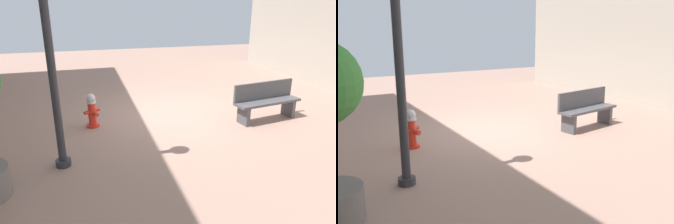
# 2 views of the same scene
# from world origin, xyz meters

# --- Properties ---
(ground_plane) EXTENTS (23.40, 23.40, 0.00)m
(ground_plane) POSITION_xyz_m (0.00, 0.00, 0.00)
(ground_plane) COLOR #9E7A6B
(fire_hydrant) EXTENTS (0.39, 0.37, 0.82)m
(fire_hydrant) POSITION_xyz_m (2.02, 0.43, 0.41)
(fire_hydrant) COLOR red
(fire_hydrant) RESTS_ON ground_plane
(bench_near) EXTENTS (1.83, 0.72, 0.95)m
(bench_near) POSITION_xyz_m (-2.23, 1.05, 0.50)
(bench_near) COLOR #4C4C51
(bench_near) RESTS_ON ground_plane
(street_lamp) EXTENTS (0.36, 0.36, 4.00)m
(street_lamp) POSITION_xyz_m (2.64, 2.23, 2.48)
(street_lamp) COLOR #2D2D33
(street_lamp) RESTS_ON ground_plane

